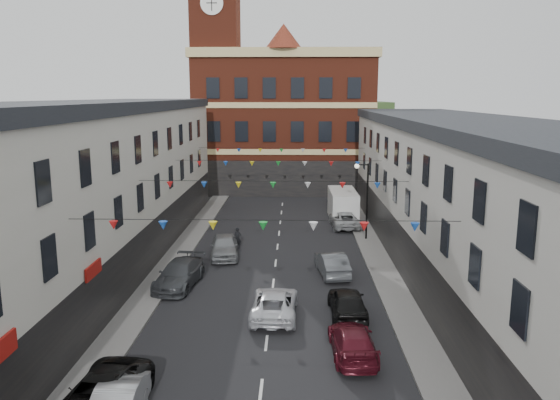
# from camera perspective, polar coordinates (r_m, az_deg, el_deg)

# --- Properties ---
(ground) EXTENTS (160.00, 160.00, 0.00)m
(ground) POSITION_cam_1_polar(r_m,az_deg,el_deg) (29.26, -1.02, -11.33)
(ground) COLOR black
(ground) RESTS_ON ground
(pavement_left) EXTENTS (1.80, 64.00, 0.15)m
(pavement_left) POSITION_cam_1_polar(r_m,az_deg,el_deg) (32.11, -13.42, -9.43)
(pavement_left) COLOR #605E5B
(pavement_left) RESTS_ON ground
(pavement_right) EXTENTS (1.80, 64.00, 0.15)m
(pavement_right) POSITION_cam_1_polar(r_m,az_deg,el_deg) (31.57, 11.95, -9.72)
(pavement_right) COLOR #605E5B
(pavement_right) RESTS_ON ground
(terrace_left) EXTENTS (8.40, 56.00, 10.70)m
(terrace_left) POSITION_cam_1_polar(r_m,az_deg,el_deg) (31.45, -22.94, -0.45)
(terrace_left) COLOR beige
(terrace_left) RESTS_ON ground
(terrace_right) EXTENTS (8.40, 56.00, 9.70)m
(terrace_right) POSITION_cam_1_polar(r_m,az_deg,el_deg) (30.60, 21.66, -1.61)
(terrace_right) COLOR beige
(terrace_right) RESTS_ON ground
(civic_building) EXTENTS (20.60, 13.30, 18.50)m
(civic_building) POSITION_cam_1_polar(r_m,az_deg,el_deg) (65.07, 0.46, 8.33)
(civic_building) COLOR maroon
(civic_building) RESTS_ON ground
(clock_tower) EXTENTS (5.60, 5.60, 30.00)m
(clock_tower) POSITION_cam_1_polar(r_m,az_deg,el_deg) (62.78, -6.67, 14.37)
(clock_tower) COLOR maroon
(clock_tower) RESTS_ON ground
(distant_hill) EXTENTS (40.00, 14.00, 10.00)m
(distant_hill) POSITION_cam_1_polar(r_m,az_deg,el_deg) (89.41, -1.83, 7.02)
(distant_hill) COLOR #2A4821
(distant_hill) RESTS_ON ground
(street_lamp) EXTENTS (1.10, 0.36, 6.00)m
(street_lamp) POSITION_cam_1_polar(r_m,az_deg,el_deg) (42.01, 8.79, 0.96)
(street_lamp) COLOR black
(street_lamp) RESTS_ON ground
(car_left_c) EXTENTS (2.86, 5.31, 1.42)m
(car_left_c) POSITION_cam_1_polar(r_m,az_deg,el_deg) (21.23, -18.20, -18.92)
(car_left_c) COLOR black
(car_left_c) RESTS_ON ground
(car_left_d) EXTENTS (2.66, 5.29, 1.48)m
(car_left_d) POSITION_cam_1_polar(r_m,az_deg,el_deg) (32.83, -10.48, -7.63)
(car_left_d) COLOR #393C40
(car_left_d) RESTS_ON ground
(car_left_e) EXTENTS (2.38, 4.78, 1.56)m
(car_left_e) POSITION_cam_1_polar(r_m,az_deg,el_deg) (38.09, -5.83, -4.82)
(car_left_e) COLOR gray
(car_left_e) RESTS_ON ground
(car_right_c) EXTENTS (2.00, 4.55, 1.30)m
(car_right_c) POSITION_cam_1_polar(r_m,az_deg,el_deg) (24.43, 7.59, -14.44)
(car_right_c) COLOR #52101C
(car_right_c) RESTS_ON ground
(car_right_d) EXTENTS (1.89, 4.42, 1.49)m
(car_right_d) POSITION_cam_1_polar(r_m,az_deg,el_deg) (28.30, 7.08, -10.58)
(car_right_d) COLOR black
(car_right_d) RESTS_ON ground
(car_right_e) EXTENTS (2.13, 4.59, 1.46)m
(car_right_e) POSITION_cam_1_polar(r_m,az_deg,el_deg) (34.44, 5.44, -6.62)
(car_right_e) COLOR #51555A
(car_right_e) RESTS_ON ground
(car_right_f) EXTENTS (2.52, 4.99, 1.35)m
(car_right_f) POSITION_cam_1_polar(r_m,az_deg,el_deg) (46.62, 6.75, -2.05)
(car_right_f) COLOR #A3A6A8
(car_right_f) RESTS_ON ground
(moving_car) EXTENTS (2.38, 4.93, 1.35)m
(moving_car) POSITION_cam_1_polar(r_m,az_deg,el_deg) (28.18, -0.58, -10.74)
(moving_car) COLOR silver
(moving_car) RESTS_ON ground
(white_van) EXTENTS (2.38, 6.00, 2.64)m
(white_van) POSITION_cam_1_polar(r_m,az_deg,el_deg) (49.48, 6.57, -0.53)
(white_van) COLOR silver
(white_van) RESTS_ON ground
(pedestrian) EXTENTS (0.61, 0.44, 1.56)m
(pedestrian) POSITION_cam_1_polar(r_m,az_deg,el_deg) (40.08, -4.46, -4.00)
(pedestrian) COLOR black
(pedestrian) RESTS_ON ground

